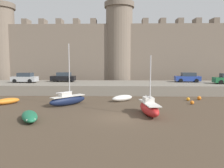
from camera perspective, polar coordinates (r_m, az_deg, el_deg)
The scene contains 14 objects.
ground_plane at distance 19.08m, azimuth 2.13°, elevation -8.74°, with size 160.00×160.00×0.00m, color #4C3D2D.
quay_road at distance 35.57m, azimuth 1.90°, elevation -0.84°, with size 60.44×10.00×1.44m, color gray.
castle at distance 44.85m, azimuth 1.88°, elevation 8.85°, with size 54.37×5.93×19.59m.
rowboat_foreground_left at distance 19.26m, azimuth -20.73°, elevation -7.83°, with size 2.68×3.78×0.71m.
rowboat_near_channel_right at distance 27.63m, azimuth -25.71°, elevation -4.03°, with size 2.63×2.85×0.69m.
sailboat_midflat_centre at distance 20.06m, azimuth 9.66°, elevation -6.14°, with size 1.84×4.49×5.36m.
rowboat_foreground_right at distance 26.89m, azimuth 2.71°, elevation -3.65°, with size 3.03×2.72×0.76m.
sailboat_midflat_right at distance 24.74m, azimuth -11.46°, elevation -4.01°, with size 3.89×4.05×6.78m.
mooring_buoy_mid_mud at distance 29.76m, azimuth 21.80°, elevation -3.43°, with size 0.50×0.50×0.50m, color orange.
mooring_buoy_off_centre at distance 26.41m, azimuth 20.19°, elevation -4.56°, with size 0.43×0.43×0.43m, color orange.
mooring_buoy_near_shore at distance 28.73m, azimuth 19.27°, elevation -3.74°, with size 0.42×0.42×0.42m, color orange.
car_quay_west at distance 38.61m, azimuth -21.83°, elevation 1.50°, with size 4.18×2.04×1.62m.
car_quay_east at distance 38.91m, azimuth 19.16°, elevation 1.62°, with size 4.18×2.04×1.62m.
car_quay_centre_west at distance 38.40m, azimuth -12.60°, elevation 1.75°, with size 4.18×2.04×1.62m.
Camera 1 is at (-0.17, -18.48, 4.75)m, focal length 35.00 mm.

